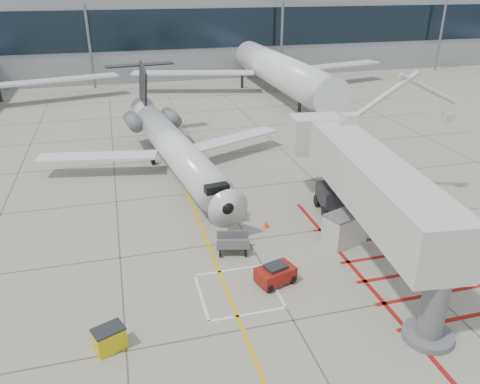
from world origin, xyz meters
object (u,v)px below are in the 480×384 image
object	(u,v)px
jet_bridge	(377,198)
pushback_tug	(275,273)
spill_bin	(109,339)
regional_jet	(181,138)

from	to	relation	value
jet_bridge	pushback_tug	size ratio (longest dim) A/B	9.77
spill_bin	jet_bridge	bearing A→B (deg)	-8.48
jet_bridge	pushback_tug	world-z (taller)	jet_bridge
regional_jet	jet_bridge	bearing A→B (deg)	-65.54
jet_bridge	spill_bin	bearing A→B (deg)	-159.31
regional_jet	pushback_tug	size ratio (longest dim) A/B	13.90
regional_jet	spill_bin	bearing A→B (deg)	-116.12
pushback_tug	jet_bridge	bearing A→B (deg)	-9.62
pushback_tug	spill_bin	size ratio (longest dim) A/B	1.55
regional_jet	jet_bridge	distance (m)	16.97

